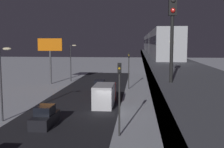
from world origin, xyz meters
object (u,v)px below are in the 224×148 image
object	(u,v)px
sedan_red	(100,87)
box_truck	(105,95)
subway_train	(155,43)
traffic_light_mid	(129,65)
rail_signal	(172,24)
commercial_billboard	(50,49)
sedan_black	(45,117)
traffic_light_near	(119,89)

from	to	relation	value
sedan_red	box_truck	size ratio (longest dim) A/B	0.54
subway_train	traffic_light_mid	bearing A→B (deg)	52.51
rail_signal	commercial_billboard	distance (m)	44.23
sedan_red	box_truck	distance (m)	9.74
commercial_billboard	rail_signal	bearing A→B (deg)	114.91
sedan_red	box_truck	bearing A→B (deg)	-78.13
rail_signal	sedan_red	bearing A→B (deg)	-76.30
sedan_black	commercial_billboard	world-z (taller)	commercial_billboard
rail_signal	traffic_light_mid	world-z (taller)	rail_signal
subway_train	traffic_light_mid	size ratio (longest dim) A/B	8.67
sedan_red	rail_signal	bearing A→B (deg)	-76.30
traffic_light_near	sedan_red	bearing A→B (deg)	-77.75
traffic_light_near	commercial_billboard	distance (m)	33.57
sedan_black	subway_train	bearing A→B (deg)	-113.23
sedan_red	traffic_light_mid	xyz separation A→B (m)	(-4.70, -3.19, 3.40)
rail_signal	sedan_red	size ratio (longest dim) A/B	1.00
traffic_light_mid	commercial_billboard	bearing A→B (deg)	-17.31
rail_signal	sedan_black	bearing A→B (deg)	-50.58
subway_train	sedan_black	distance (m)	31.85
subway_train	traffic_light_near	world-z (taller)	subway_train
rail_signal	traffic_light_mid	bearing A→B (deg)	-84.95
subway_train	traffic_light_near	distance (m)	31.60
box_truck	traffic_light_mid	world-z (taller)	traffic_light_mid
sedan_red	commercial_billboard	bearing A→B (deg)	143.40
rail_signal	box_truck	world-z (taller)	rail_signal
rail_signal	traffic_light_mid	xyz separation A→B (m)	(3.11, -35.24, -4.80)
sedan_red	subway_train	bearing A→B (deg)	44.77
sedan_red	sedan_black	world-z (taller)	same
rail_signal	sedan_black	world-z (taller)	rail_signal
box_truck	traffic_light_near	xyz separation A→B (m)	(-2.70, 12.13, 2.85)
sedan_red	traffic_light_near	world-z (taller)	traffic_light_near
box_truck	traffic_light_near	distance (m)	12.75
box_truck	traffic_light_mid	bearing A→B (deg)	-102.00
rail_signal	subway_train	bearing A→B (deg)	-92.24
rail_signal	commercial_billboard	xyz separation A→B (m)	(18.61, -40.07, -2.16)
sedan_red	sedan_black	xyz separation A→B (m)	(2.80, 19.14, 0.00)
rail_signal	sedan_black	xyz separation A→B (m)	(10.61, -12.91, -8.19)
box_truck	commercial_billboard	size ratio (longest dim) A/B	0.83
box_truck	commercial_billboard	xyz separation A→B (m)	(12.80, -17.53, 5.48)
traffic_light_mid	sedan_red	bearing A→B (deg)	34.15
sedan_red	commercial_billboard	size ratio (longest dim) A/B	0.45
sedan_black	commercial_billboard	xyz separation A→B (m)	(8.00, -27.16, 6.03)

